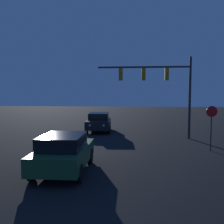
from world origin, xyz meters
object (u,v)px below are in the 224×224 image
object	(u,v)px
traffic_signal_mast	(161,82)
stop_sign	(211,120)
car_near	(64,152)
car_far	(99,122)

from	to	relation	value
traffic_signal_mast	stop_sign	distance (m)	5.18
car_near	car_far	size ratio (longest dim) A/B	0.99
car_far	traffic_signal_mast	size ratio (longest dim) A/B	0.64
traffic_signal_mast	stop_sign	xyz separation A→B (m)	(2.45, -3.90, -2.37)
car_far	stop_sign	xyz separation A→B (m)	(7.47, -6.90, 0.94)
stop_sign	car_near	bearing A→B (deg)	-149.05
car_near	stop_sign	distance (m)	8.65
traffic_signal_mast	car_far	bearing A→B (deg)	149.15
car_far	traffic_signal_mast	world-z (taller)	traffic_signal_mast
traffic_signal_mast	stop_sign	bearing A→B (deg)	-57.84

